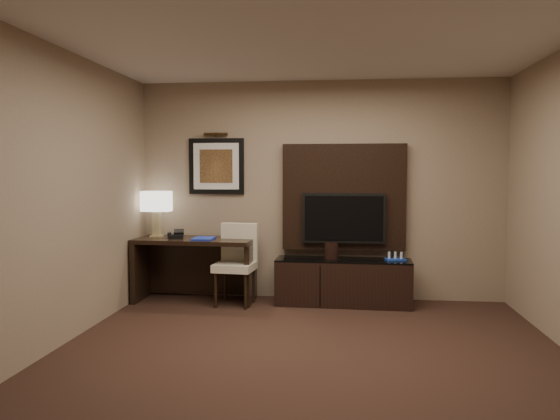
# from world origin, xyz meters

# --- Properties ---
(floor) EXTENTS (4.50, 5.00, 0.01)m
(floor) POSITION_xyz_m (0.00, 0.00, -0.01)
(floor) COLOR black
(floor) RESTS_ON ground
(ceiling) EXTENTS (4.50, 5.00, 0.01)m
(ceiling) POSITION_xyz_m (0.00, 0.00, 2.70)
(ceiling) COLOR silver
(ceiling) RESTS_ON wall_back
(wall_back) EXTENTS (4.50, 0.01, 2.70)m
(wall_back) POSITION_xyz_m (0.00, 2.50, 1.35)
(wall_back) COLOR gray
(wall_back) RESTS_ON floor
(wall_front) EXTENTS (4.50, 0.01, 2.70)m
(wall_front) POSITION_xyz_m (0.00, -2.50, 1.35)
(wall_front) COLOR gray
(wall_front) RESTS_ON floor
(wall_left) EXTENTS (0.01, 5.00, 2.70)m
(wall_left) POSITION_xyz_m (-2.25, 0.00, 1.35)
(wall_left) COLOR gray
(wall_left) RESTS_ON floor
(desk) EXTENTS (1.47, 0.70, 0.77)m
(desk) POSITION_xyz_m (-1.50, 2.15, 0.39)
(desk) COLOR black
(desk) RESTS_ON floor
(credenza) EXTENTS (1.60, 0.50, 0.55)m
(credenza) POSITION_xyz_m (0.30, 2.15, 0.27)
(credenza) COLOR black
(credenza) RESTS_ON floor
(tv_wall_panel) EXTENTS (1.50, 0.12, 1.30)m
(tv_wall_panel) POSITION_xyz_m (0.30, 2.44, 1.27)
(tv_wall_panel) COLOR black
(tv_wall_panel) RESTS_ON wall_back
(tv) EXTENTS (1.00, 0.08, 0.60)m
(tv) POSITION_xyz_m (0.30, 2.34, 1.02)
(tv) COLOR black
(tv) RESTS_ON tv_wall_panel
(artwork) EXTENTS (0.70, 0.04, 0.70)m
(artwork) POSITION_xyz_m (-1.30, 2.48, 1.65)
(artwork) COLOR black
(artwork) RESTS_ON wall_back
(picture_light) EXTENTS (0.04, 0.04, 0.30)m
(picture_light) POSITION_xyz_m (-1.30, 2.44, 2.05)
(picture_light) COLOR #412C14
(picture_light) RESTS_ON wall_back
(desk_chair) EXTENTS (0.50, 0.56, 0.94)m
(desk_chair) POSITION_xyz_m (-0.98, 1.99, 0.47)
(desk_chair) COLOR #EEE7C7
(desk_chair) RESTS_ON floor
(table_lamp) EXTENTS (0.39, 0.23, 0.62)m
(table_lamp) POSITION_xyz_m (-2.01, 2.25, 1.08)
(table_lamp) COLOR tan
(table_lamp) RESTS_ON desk
(desk_phone) EXTENTS (0.22, 0.21, 0.09)m
(desk_phone) POSITION_xyz_m (-1.73, 2.11, 0.82)
(desk_phone) COLOR black
(desk_phone) RESTS_ON desk
(blue_folder) EXTENTS (0.24, 0.32, 0.02)m
(blue_folder) POSITION_xyz_m (-1.37, 2.06, 0.78)
(blue_folder) COLOR #182D9C
(blue_folder) RESTS_ON desk
(book) EXTENTS (0.16, 0.05, 0.21)m
(book) POSITION_xyz_m (-1.42, 2.09, 0.88)
(book) COLOR #B6A88F
(book) RESTS_ON desk
(water_bottle) EXTENTS (0.07, 0.07, 0.17)m
(water_bottle) POSITION_xyz_m (-1.11, 2.21, 0.85)
(water_bottle) COLOR white
(water_bottle) RESTS_ON desk
(ice_bucket) EXTENTS (0.21, 0.21, 0.19)m
(ice_bucket) POSITION_xyz_m (0.15, 2.17, 0.64)
(ice_bucket) COLOR black
(ice_bucket) RESTS_ON credenza
(minibar_tray) EXTENTS (0.25, 0.18, 0.08)m
(minibar_tray) POSITION_xyz_m (0.90, 2.13, 0.59)
(minibar_tray) COLOR #183AA2
(minibar_tray) RESTS_ON credenza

